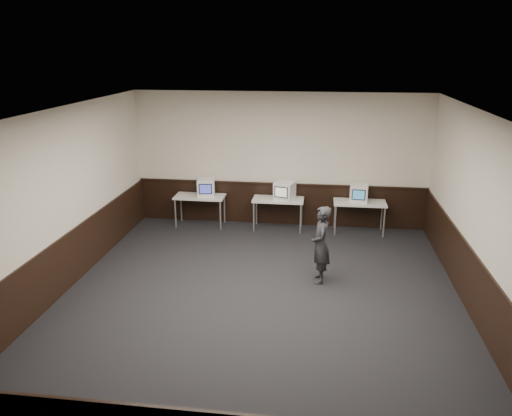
{
  "coord_description": "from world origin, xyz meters",
  "views": [
    {
      "loc": [
        0.95,
        -7.65,
        4.16
      ],
      "look_at": [
        -0.27,
        1.6,
        1.15
      ],
      "focal_mm": 35.0,
      "sensor_mm": 36.0,
      "label": 1
    }
  ],
  "objects": [
    {
      "name": "floor",
      "position": [
        0.0,
        0.0,
        0.0
      ],
      "size": [
        8.0,
        8.0,
        0.0
      ],
      "primitive_type": "plane",
      "color": "black",
      "rests_on": "ground"
    },
    {
      "name": "ceiling",
      "position": [
        0.0,
        0.0,
        3.2
      ],
      "size": [
        8.0,
        8.0,
        0.0
      ],
      "primitive_type": "plane",
      "rotation": [
        3.14,
        0.0,
        0.0
      ],
      "color": "white",
      "rests_on": "back_wall"
    },
    {
      "name": "back_wall",
      "position": [
        0.0,
        4.0,
        1.6
      ],
      "size": [
        7.0,
        0.0,
        7.0
      ],
      "primitive_type": "plane",
      "rotation": [
        1.57,
        0.0,
        0.0
      ],
      "color": "beige",
      "rests_on": "ground"
    },
    {
      "name": "front_wall",
      "position": [
        0.0,
        -4.0,
        1.6
      ],
      "size": [
        7.0,
        0.0,
        7.0
      ],
      "primitive_type": "plane",
      "rotation": [
        -1.57,
        0.0,
        0.0
      ],
      "color": "beige",
      "rests_on": "ground"
    },
    {
      "name": "left_wall",
      "position": [
        -3.5,
        0.0,
        1.6
      ],
      "size": [
        0.0,
        8.0,
        8.0
      ],
      "primitive_type": "plane",
      "rotation": [
        1.57,
        0.0,
        1.57
      ],
      "color": "beige",
      "rests_on": "ground"
    },
    {
      "name": "right_wall",
      "position": [
        3.5,
        0.0,
        1.6
      ],
      "size": [
        0.0,
        8.0,
        8.0
      ],
      "primitive_type": "plane",
      "rotation": [
        1.57,
        0.0,
        -1.57
      ],
      "color": "beige",
      "rests_on": "ground"
    },
    {
      "name": "wainscot_back",
      "position": [
        0.0,
        3.98,
        0.5
      ],
      "size": [
        6.98,
        0.04,
        1.0
      ],
      "primitive_type": "cube",
      "color": "black",
      "rests_on": "back_wall"
    },
    {
      "name": "wainscot_left",
      "position": [
        -3.48,
        0.0,
        0.5
      ],
      "size": [
        0.04,
        7.98,
        1.0
      ],
      "primitive_type": "cube",
      "color": "black",
      "rests_on": "left_wall"
    },
    {
      "name": "wainscot_right",
      "position": [
        3.48,
        0.0,
        0.5
      ],
      "size": [
        0.04,
        7.98,
        1.0
      ],
      "primitive_type": "cube",
      "color": "black",
      "rests_on": "right_wall"
    },
    {
      "name": "wainscot_rail",
      "position": [
        0.0,
        3.96,
        1.02
      ],
      "size": [
        6.98,
        0.06,
        0.04
      ],
      "primitive_type": "cube",
      "color": "black",
      "rests_on": "wainscot_back"
    },
    {
      "name": "desk_left",
      "position": [
        -1.9,
        3.6,
        0.68
      ],
      "size": [
        1.2,
        0.6,
        0.75
      ],
      "color": "silver",
      "rests_on": "ground"
    },
    {
      "name": "desk_center",
      "position": [
        0.0,
        3.6,
        0.68
      ],
      "size": [
        1.2,
        0.6,
        0.75
      ],
      "color": "silver",
      "rests_on": "ground"
    },
    {
      "name": "desk_right",
      "position": [
        1.9,
        3.6,
        0.68
      ],
      "size": [
        1.2,
        0.6,
        0.75
      ],
      "color": "silver",
      "rests_on": "ground"
    },
    {
      "name": "emac_left",
      "position": [
        -1.75,
        3.63,
        0.96
      ],
      "size": [
        0.48,
        0.5,
        0.41
      ],
      "rotation": [
        0.0,
        0.0,
        0.17
      ],
      "color": "white",
      "rests_on": "desk_left"
    },
    {
      "name": "emac_center",
      "position": [
        0.15,
        3.57,
        0.96
      ],
      "size": [
        0.53,
        0.55,
        0.42
      ],
      "rotation": [
        0.0,
        0.0,
        -0.29
      ],
      "color": "white",
      "rests_on": "desk_center"
    },
    {
      "name": "emac_right",
      "position": [
        1.87,
        3.62,
        0.95
      ],
      "size": [
        0.45,
        0.47,
        0.41
      ],
      "rotation": [
        0.0,
        0.0,
        -0.11
      ],
      "color": "white",
      "rests_on": "desk_right"
    },
    {
      "name": "person",
      "position": [
        1.02,
        0.89,
        0.73
      ],
      "size": [
        0.37,
        0.54,
        1.45
      ],
      "primitive_type": "imported",
      "rotation": [
        0.0,
        0.0,
        -1.53
      ],
      "color": "#232428",
      "rests_on": "ground"
    }
  ]
}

